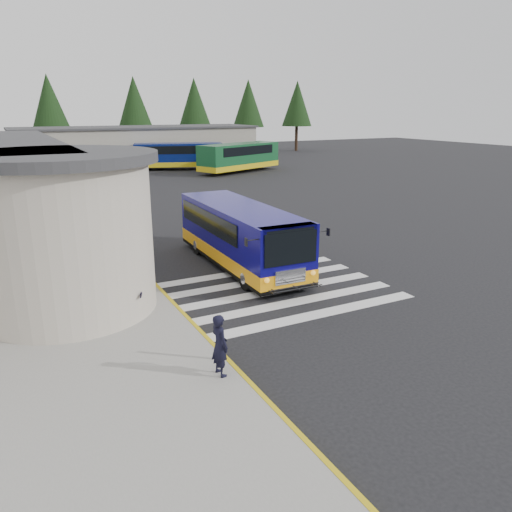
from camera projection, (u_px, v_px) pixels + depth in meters
name	position (u px, v px, depth m)	size (l,w,h in m)	color
ground	(274.00, 282.00, 18.33)	(140.00, 140.00, 0.00)	black
curb_strip	(137.00, 266.00, 19.92)	(0.12, 34.00, 0.16)	gold
crosswalk	(273.00, 291.00, 17.42)	(8.00, 5.35, 0.01)	silver
depot_building	(138.00, 146.00, 56.11)	(26.40, 8.40, 4.20)	gray
tree_line	(121.00, 103.00, 61.71)	(58.40, 4.40, 10.00)	black
transit_bus	(241.00, 238.00, 19.96)	(3.16, 8.73, 2.45)	#0D0865
pedestrian_a	(220.00, 345.00, 11.51)	(0.55, 0.36, 1.51)	black
pedestrian_b	(133.00, 296.00, 14.49)	(0.74, 0.57, 1.52)	black
bollard	(221.00, 339.00, 12.25)	(0.09, 0.09, 1.11)	black
far_bus_a	(179.00, 155.00, 51.62)	(9.32, 5.13, 2.32)	#061350
far_bus_b	(239.00, 156.00, 49.59)	(9.65, 6.00, 2.41)	#134925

